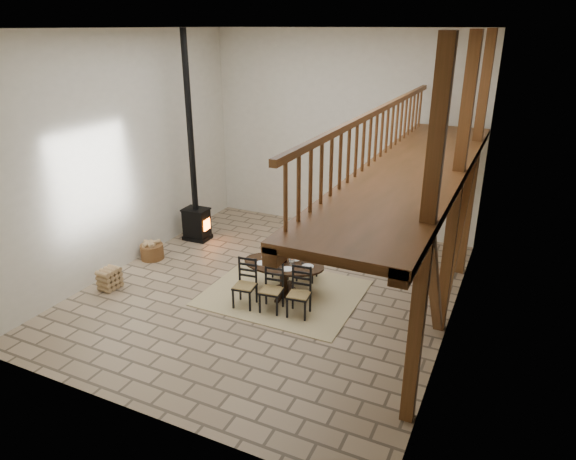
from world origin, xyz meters
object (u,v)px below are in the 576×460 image
at_px(log_stack, 110,279).
at_px(dining_table, 282,278).
at_px(wood_stove, 195,196).
at_px(log_basket, 152,251).

bearing_deg(log_stack, dining_table, 20.43).
distance_m(wood_stove, log_stack, 3.10).
xyz_separation_m(dining_table, log_stack, (-3.33, -1.24, -0.16)).
distance_m(dining_table, wood_stove, 3.73).
height_order(dining_table, wood_stove, wood_stove).
distance_m(log_basket, log_stack, 1.55).
bearing_deg(log_basket, dining_table, -4.89).
xyz_separation_m(wood_stove, log_stack, (-0.11, -2.96, -0.91)).
height_order(dining_table, log_stack, dining_table).
bearing_deg(dining_table, log_basket, 168.36).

